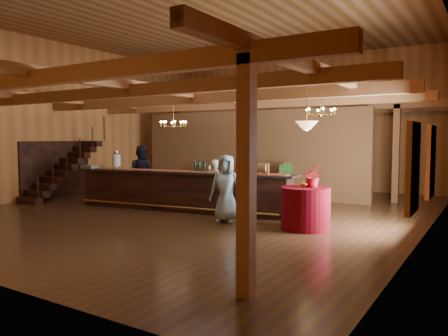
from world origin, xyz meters
The scene contains 30 objects.
floor centered at (0.00, 0.00, 0.00)m, with size 14.00×14.00×0.00m, color #3F2419.
ceiling centered at (0.00, 0.00, 5.50)m, with size 14.00×14.00×0.00m, color olive.
wall_back centered at (0.00, 7.00, 2.75)m, with size 12.00×0.10×5.50m, color #C2763A.
wall_left centered at (-6.00, 0.00, 2.75)m, with size 0.10×14.00×5.50m, color #C2763A.
wall_right centered at (6.00, 0.00, 2.75)m, with size 0.10×14.00×5.50m, color #C2763A.
beam_grid centered at (0.00, 0.51, 3.24)m, with size 11.90×13.90×0.39m.
support_posts centered at (0.00, -0.50, 1.60)m, with size 9.20×10.20×3.20m.
partition_wall centered at (-0.50, 3.50, 1.55)m, with size 9.00×0.18×3.10m, color brown.
window_right_front centered at (5.95, -1.60, 1.55)m, with size 0.12×1.05×1.75m, color white.
window_right_back centered at (5.95, 1.00, 1.55)m, with size 0.12×1.05×1.75m, color white.
staircase centered at (-5.45, -0.74, 1.00)m, with size 1.00×2.80×2.00m.
backroom_boxes centered at (-0.29, 5.50, 0.53)m, with size 4.10×0.60×1.10m.
tasting_bar centered at (-0.50, -0.45, 0.58)m, with size 6.94×1.75×1.16m.
beverage_dispenser centered at (-2.85, -0.70, 1.43)m, with size 0.26×0.26×0.60m.
glass_rack_tray centered at (-3.71, -0.92, 1.20)m, with size 0.50×0.50×0.10m, color gray.
raffle_drum centered at (2.03, -0.17, 1.32)m, with size 0.34×0.24×0.30m.
bar_bottle_0 centered at (-0.12, -0.26, 1.30)m, with size 0.07×0.07×0.30m, color black.
bar_bottle_1 centered at (0.02, -0.24, 1.30)m, with size 0.07×0.07×0.30m, color black.
bar_bottle_2 centered at (0.18, -0.22, 1.30)m, with size 0.07×0.07×0.30m, color black.
backbar_shelf centered at (-1.09, 3.13, 0.44)m, with size 3.12×0.49×0.88m, color #3F1F16.
round_table centered at (3.56, -1.00, 0.49)m, with size 1.13×1.13×0.98m, color #650415.
chandelier_left centered at (-1.26, 0.18, 2.56)m, with size 0.80×0.80×0.80m.
chandelier_right centered at (3.29, 0.66, 2.81)m, with size 0.80×0.80×0.55m.
pendant_lamp centered at (3.56, -1.00, 2.40)m, with size 0.52×0.52×0.90m.
bartender centered at (0.23, 0.31, 0.74)m, with size 0.54×0.35×1.48m, color white.
staff_second centered at (-2.75, 0.30, 0.93)m, with size 0.91×0.71×1.87m, color black.
guest centered at (1.53, -1.23, 0.85)m, with size 0.83×0.54×1.70m, color #8AB8C7.
floor_plant centered at (1.17, 3.01, 0.66)m, with size 0.72×0.58×1.31m, color #2C551E.
table_flowers centered at (3.70, -0.89, 1.24)m, with size 0.46×0.40×0.52m, color red.
table_vase centered at (3.53, -1.02, 1.12)m, with size 0.14×0.14×0.28m, color gold.
Camera 1 is at (7.28, -10.49, 2.13)m, focal length 35.00 mm.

